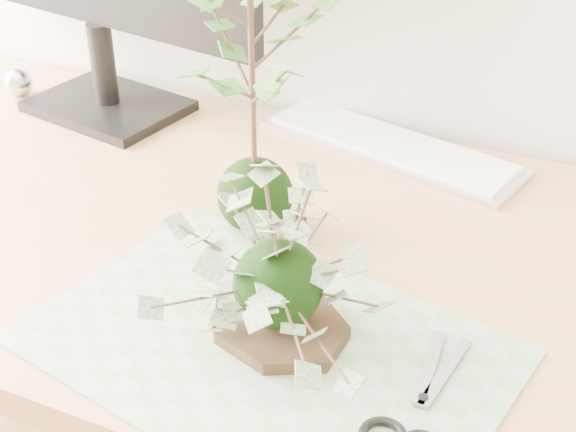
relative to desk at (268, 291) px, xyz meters
The scene contains 8 objects.
desk is the anchor object (origin of this frame).
cutting_mat 0.23m from the desk, 64.86° to the right, with size 0.48×0.32×0.00m, color #6E9C66.
stone_dish 0.21m from the desk, 60.99° to the right, with size 0.16×0.16×0.01m, color black.
ivy_kokedama 0.27m from the desk, 60.99° to the right, with size 0.28×0.28×0.19m.
maple_kokedama 0.37m from the desk, 149.24° to the left, with size 0.27×0.27×0.40m.
keyboard 0.31m from the desk, 76.21° to the left, with size 0.43×0.22×0.02m.
foil_ball 0.63m from the desk, 158.69° to the left, with size 0.05×0.05×0.05m, color silver.
scissors 0.37m from the desk, 42.72° to the right, with size 0.08×0.19×0.01m.
Camera 1 is at (0.30, 0.47, 1.30)m, focal length 50.00 mm.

